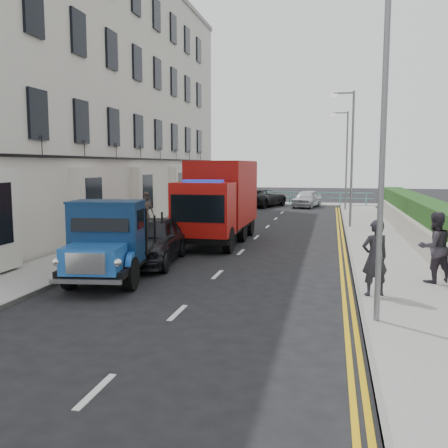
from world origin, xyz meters
The scene contains 22 objects.
ground centered at (0.00, 0.00, 0.00)m, with size 120.00×120.00×0.00m, color black.
pavement_west centered at (-5.20, 9.00, 0.06)m, with size 2.40×38.00×0.12m, color gray.
pavement_east centered at (5.30, 9.00, 0.06)m, with size 2.60×38.00×0.12m, color gray.
promenade centered at (0.00, 29.00, 0.06)m, with size 30.00×2.50×0.12m, color gray.
sea_plane centered at (0.00, 60.00, 0.00)m, with size 120.00×120.00×0.00m, color slate.
terrace_west centered at (-9.47, 13.00, 7.17)m, with size 6.31×30.20×14.25m.
garden_east centered at (7.21, 9.00, 0.90)m, with size 1.45×28.00×1.75m.
seafront_railing centered at (0.00, 28.20, 0.58)m, with size 13.00×0.08×1.11m.
lamp_near centered at (4.18, -2.00, 4.00)m, with size 1.23×0.18×7.00m.
lamp_mid centered at (4.18, 14.00, 4.00)m, with size 1.23×0.18×7.00m.
lamp_far centered at (4.18, 24.00, 4.00)m, with size 1.23×0.18×7.00m.
bedford_lorry centered at (-2.74, 0.35, 1.06)m, with size 2.51×5.03×2.29m.
red_lorry centered at (-1.37, 8.37, 1.85)m, with size 2.31×6.65×3.48m.
parked_car_front centered at (-2.60, 3.28, 0.79)m, with size 1.86×4.61×1.57m, color black.
parked_car_mid centered at (-2.86, 10.03, 0.70)m, with size 1.48×4.25×1.40m, color #64BFD7.
parked_car_rear centered at (-3.60, 12.00, 0.69)m, with size 1.92×4.73×1.37m, color silver.
seafront_car_left centered at (-1.99, 26.69, 0.70)m, with size 2.31×5.01×1.39m, color black.
seafront_car_right centered at (1.45, 26.84, 0.68)m, with size 1.59×3.96×1.35m, color silver.
pedestrian_east_near centered at (4.40, 0.04, 1.06)m, with size 0.69×0.45×1.88m, color #232227.
pedestrian_east_far centered at (6.10, 1.82, 1.09)m, with size 0.94×0.73×1.94m, color #342D38.
pedestrian_west_near centered at (-6.00, 6.58, 0.89)m, with size 0.90×0.38×1.54m, color #1B2131.
pedestrian_west_far centered at (-6.00, 11.53, 1.04)m, with size 0.89×0.58×1.83m, color #41352F.
Camera 1 is at (3.33, -12.44, 3.33)m, focal length 40.00 mm.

